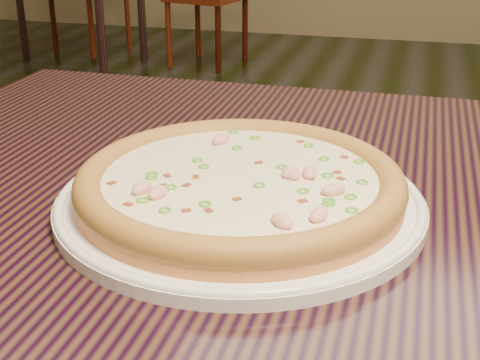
# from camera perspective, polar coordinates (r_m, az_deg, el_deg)

# --- Properties ---
(hero_table) EXTENTS (1.20, 0.80, 0.75)m
(hero_table) POSITION_cam_1_polar(r_m,az_deg,el_deg) (0.73, 10.36, -8.86)
(hero_table) COLOR black
(hero_table) RESTS_ON ground
(plate) EXTENTS (0.36, 0.36, 0.02)m
(plate) POSITION_cam_1_polar(r_m,az_deg,el_deg) (0.65, 0.00, -1.73)
(plate) COLOR white
(plate) RESTS_ON hero_table
(pizza) EXTENTS (0.32, 0.32, 0.03)m
(pizza) POSITION_cam_1_polar(r_m,az_deg,el_deg) (0.64, 0.01, -0.25)
(pizza) COLOR #D08845
(pizza) RESTS_ON plate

